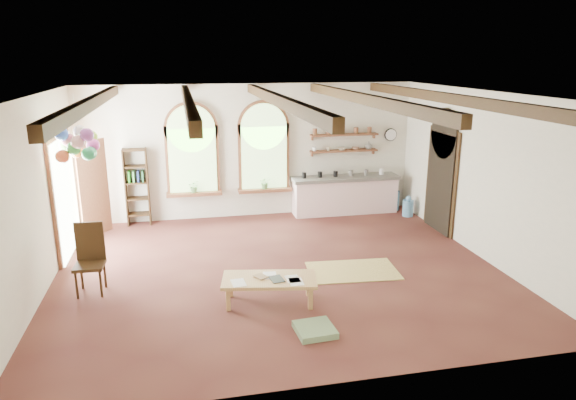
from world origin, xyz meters
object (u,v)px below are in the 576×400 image
object	(u,v)px
side_chair	(91,273)
balloon_cluster	(78,144)
kitchen_counter	(345,194)
coffee_table	(269,281)

from	to	relation	value
side_chair	balloon_cluster	world-z (taller)	balloon_cluster
kitchen_counter	coffee_table	distance (m)	5.20
kitchen_counter	balloon_cluster	bearing A→B (deg)	-157.20
kitchen_counter	balloon_cluster	world-z (taller)	balloon_cluster
coffee_table	side_chair	size ratio (longest dim) A/B	1.35
kitchen_counter	coffee_table	bearing A→B (deg)	-121.26
coffee_table	balloon_cluster	bearing A→B (deg)	145.73
coffee_table	balloon_cluster	size ratio (longest dim) A/B	1.38
kitchen_counter	coffee_table	world-z (taller)	kitchen_counter
coffee_table	balloon_cluster	world-z (taller)	balloon_cluster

